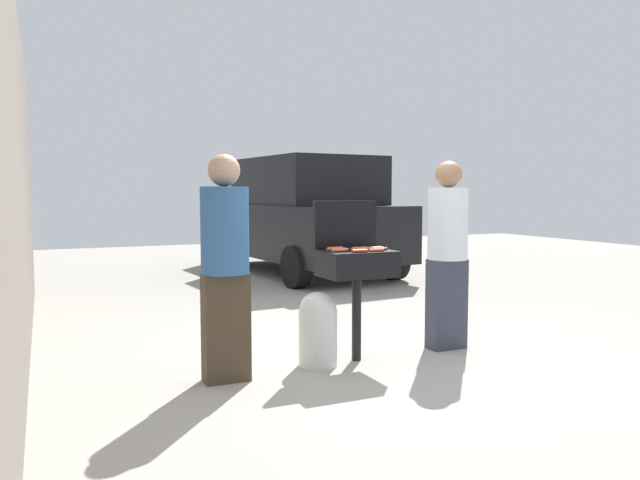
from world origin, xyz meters
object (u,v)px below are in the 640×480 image
object	(u,v)px
hot_dog_0	(334,249)
hot_dog_12	(358,249)
hot_dog_2	(358,250)
propane_tank	(318,327)
hot_dog_1	(360,251)
hot_dog_10	(375,248)
person_left	(225,259)
parked_minivan	(302,215)
hot_dog_9	(334,249)
hot_dog_13	(360,248)
hot_dog_3	(339,249)
hot_dog_8	(360,251)
person_right	(447,248)
hot_dog_4	(365,249)
hot_dog_6	(336,248)
hot_dog_11	(339,250)
bbq_grill	(357,268)
hot_dog_7	(380,249)
hot_dog_14	(376,250)
hot_dog_15	(341,250)
hot_dog_5	(377,248)

from	to	relation	value
hot_dog_0	hot_dog_12	xyz separation A→B (m)	(0.19, -0.06, 0.00)
hot_dog_0	hot_dog_2	world-z (taller)	same
hot_dog_12	propane_tank	xyz separation A→B (m)	(-0.39, -0.03, -0.63)
hot_dog_1	hot_dog_10	size ratio (longest dim) A/B	1.00
person_left	parked_minivan	size ratio (longest dim) A/B	0.38
hot_dog_9	hot_dog_13	xyz separation A→B (m)	(0.22, -0.06, 0.00)
hot_dog_2	parked_minivan	size ratio (longest dim) A/B	0.03
hot_dog_3	hot_dog_10	xyz separation A→B (m)	(0.34, -0.01, 0.00)
hot_dog_0	hot_dog_8	xyz separation A→B (m)	(0.13, -0.22, 0.00)
hot_dog_3	parked_minivan	xyz separation A→B (m)	(1.93, 5.35, 0.07)
person_right	hot_dog_1	bearing A→B (deg)	13.70
hot_dog_10	person_left	size ratio (longest dim) A/B	0.08
hot_dog_4	hot_dog_1	bearing A→B (deg)	-129.28
hot_dog_6	hot_dog_0	bearing A→B (deg)	-125.16
hot_dog_11	hot_dog_13	distance (m)	0.26
bbq_grill	hot_dog_11	distance (m)	0.25
hot_dog_6	hot_dog_7	size ratio (longest dim) A/B	1.00
hot_dog_8	hot_dog_14	bearing A→B (deg)	-5.96
hot_dog_4	person_right	bearing A→B (deg)	1.77
person_left	bbq_grill	bearing A→B (deg)	7.51
hot_dog_6	hot_dog_7	distance (m)	0.38
hot_dog_7	hot_dog_0	bearing A→B (deg)	154.99
hot_dog_1	hot_dog_10	distance (m)	0.31
bbq_grill	hot_dog_4	size ratio (longest dim) A/B	7.25
hot_dog_1	hot_dog_12	bearing A→B (deg)	66.72
hot_dog_2	bbq_grill	bearing A→B (deg)	69.45
hot_dog_10	hot_dog_13	bearing A→B (deg)	170.35
hot_dog_4	hot_dog_11	size ratio (longest dim) A/B	1.00
hot_dog_1	hot_dog_11	size ratio (longest dim) A/B	1.00
hot_dog_6	bbq_grill	bearing A→B (deg)	-46.82
hot_dog_14	parked_minivan	distance (m)	5.79
bbq_grill	person_right	world-z (taller)	person_right
hot_dog_6	hot_dog_14	xyz separation A→B (m)	(0.23, -0.29, 0.00)
hot_dog_0	hot_dog_14	bearing A→B (deg)	-40.36
hot_dog_4	person_left	bearing A→B (deg)	-176.13
bbq_grill	propane_tank	size ratio (longest dim) A/B	1.53
hot_dog_1	propane_tank	distance (m)	0.72
hot_dog_2	parked_minivan	distance (m)	5.75
hot_dog_6	hot_dog_13	bearing A→B (deg)	-25.57
hot_dog_10	person_right	bearing A→B (deg)	-0.67
hot_dog_9	hot_dog_4	bearing A→B (deg)	-27.20
hot_dog_14	propane_tank	xyz separation A→B (m)	(-0.47, 0.14, -0.63)
hot_dog_15	propane_tank	distance (m)	0.67
hot_dog_5	hot_dog_15	bearing A→B (deg)	-179.51
hot_dog_1	parked_minivan	xyz separation A→B (m)	(1.84, 5.56, 0.07)
hot_dog_5	hot_dog_12	xyz separation A→B (m)	(-0.17, 0.03, 0.00)
hot_dog_8	propane_tank	distance (m)	0.72
person_left	hot_dog_9	bearing A→B (deg)	14.42
hot_dog_0	bbq_grill	bearing A→B (deg)	-25.07
hot_dog_3	parked_minivan	distance (m)	5.69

